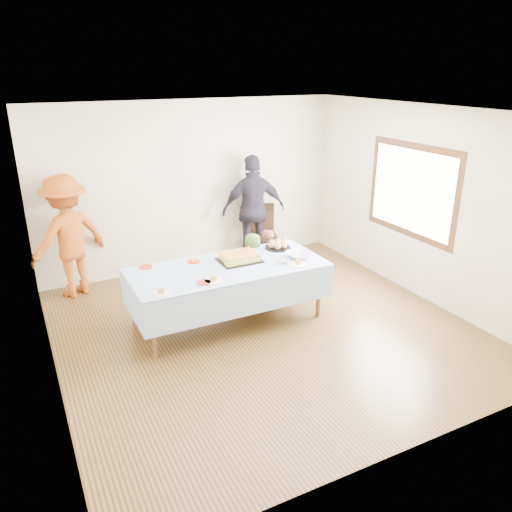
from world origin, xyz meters
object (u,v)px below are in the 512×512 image
Objects in this scene: adult_left at (68,236)px; party_table at (228,270)px; birthday_cake at (240,258)px; dining_chair at (263,229)px.

party_table is at bearing 108.68° from adult_left.
adult_left reaches higher than birthday_cake.
adult_left reaches higher than party_table.
dining_chair is at bearing 51.76° from party_table.
adult_left reaches higher than dining_chair.
dining_chair is (1.28, 1.79, -0.30)m from birthday_cake.
dining_chair is (1.49, 1.89, -0.20)m from party_table.
party_table is at bearing -109.65° from dining_chair.
party_table is 2.49m from adult_left.
dining_chair is at bearing 157.15° from adult_left.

